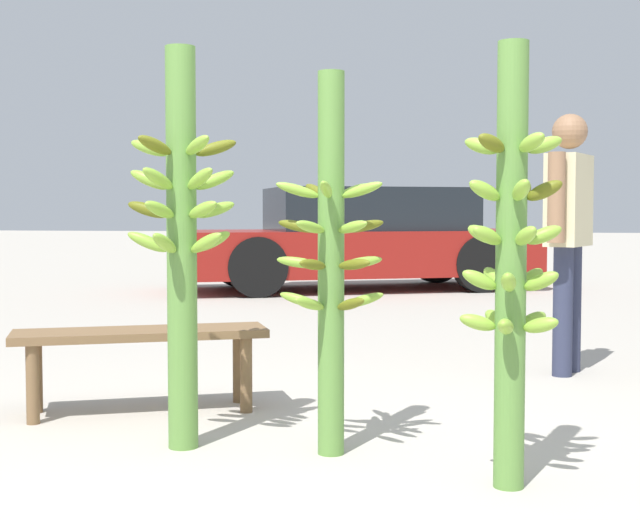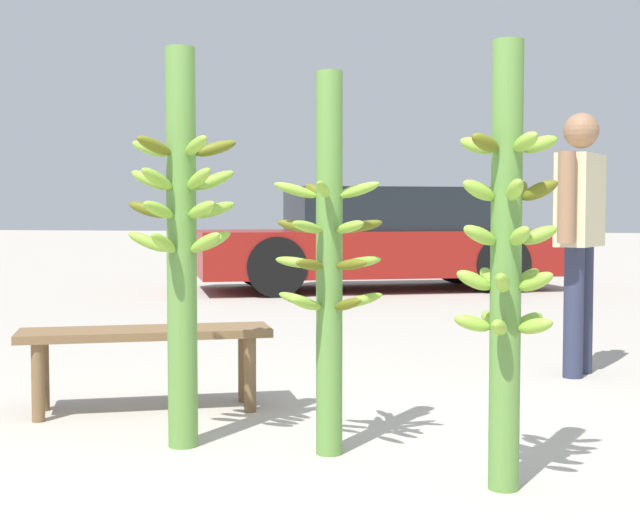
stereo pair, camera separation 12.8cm
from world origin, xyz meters
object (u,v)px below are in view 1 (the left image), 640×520
Objects in this scene: banana_stalk_center at (331,260)px; market_bench at (141,344)px; banana_stalk_left at (182,235)px; banana_stalk_right at (511,257)px; vendor_person at (569,220)px; parked_car at (359,240)px.

banana_stalk_center is 1.26m from market_bench.
banana_stalk_left reaches higher than banana_stalk_center.
market_bench is at bearing 150.73° from banana_stalk_center.
banana_stalk_right is (1.31, -0.32, -0.06)m from banana_stalk_left.
banana_stalk_right reaches higher than vendor_person.
banana_stalk_right is 2.37m from vendor_person.
banana_stalk_center is 2.30m from vendor_person.
banana_stalk_left is 1.06× the size of vendor_person.
vendor_person is 5.95m from parked_car.
parked_car is at bearing 96.42° from banana_stalk_center.
banana_stalk_right is 8.09m from parked_car.
banana_stalk_left is 2.66m from vendor_person.
banana_stalk_left is at bearing -78.75° from market_bench.
vendor_person is at bearing 79.50° from banana_stalk_right.
vendor_person is at bearing 60.75° from banana_stalk_center.
parked_car is at bearing 64.88° from market_bench.
banana_stalk_left is 7.62m from parked_car.
vendor_person is (1.74, 2.01, 0.04)m from banana_stalk_left.
banana_stalk_left reaches higher than vendor_person.
banana_stalk_left reaches higher than parked_car.
vendor_person is (1.12, 2.00, 0.14)m from banana_stalk_center.
banana_stalk_right reaches higher than market_bench.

